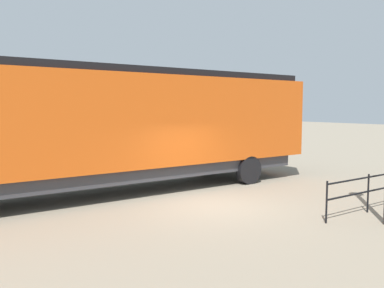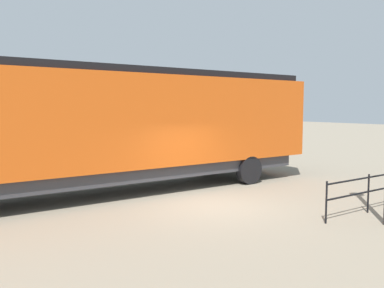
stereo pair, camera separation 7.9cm
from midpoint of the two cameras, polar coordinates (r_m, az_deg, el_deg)
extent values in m
plane|color=gray|center=(12.18, 3.55, -8.93)|extent=(120.00, 120.00, 0.00)
cube|color=#D15114|center=(13.82, -11.65, 3.34)|extent=(3.11, 16.15, 3.09)
cube|color=black|center=(17.65, 9.52, 2.27)|extent=(2.98, 2.38, 2.16)
cube|color=black|center=(13.86, -11.78, 10.23)|extent=(2.80, 15.50, 0.24)
cube|color=#38383D|center=(13.99, -11.51, -3.93)|extent=(2.80, 14.86, 0.45)
cylinder|color=black|center=(17.77, 2.28, -2.60)|extent=(0.30, 1.10, 1.10)
cylinder|color=black|center=(15.62, 8.42, -3.75)|extent=(0.30, 1.10, 1.10)
cylinder|color=black|center=(10.83, 19.08, -8.00)|extent=(0.05, 0.05, 1.11)
cylinder|color=black|center=(12.35, 24.34, -6.55)|extent=(0.05, 0.05, 1.11)
camera|label=1|loc=(0.04, -89.82, 0.02)|focal=36.82mm
camera|label=2|loc=(0.04, 90.18, -0.02)|focal=36.82mm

